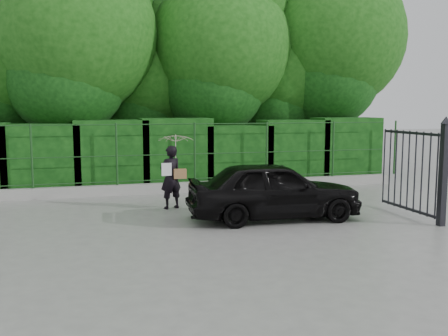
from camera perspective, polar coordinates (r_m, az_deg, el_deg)
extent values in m
plane|color=gray|center=(10.79, -0.34, -6.70)|extent=(80.00, 80.00, 0.00)
cube|color=#9E9E99|center=(15.06, -4.83, -2.21)|extent=(14.00, 0.25, 0.30)
cylinder|color=#1A421A|center=(14.75, -21.12, 1.26)|extent=(0.06, 0.06, 1.80)
cylinder|color=#1A421A|center=(14.70, -12.17, 1.55)|extent=(0.06, 0.06, 1.80)
cylinder|color=#1A421A|center=(15.01, -3.37, 1.81)|extent=(0.06, 0.06, 1.80)
cylinder|color=#1A421A|center=(15.66, 4.89, 2.00)|extent=(0.06, 0.06, 1.80)
cylinder|color=#1A421A|center=(16.60, 12.36, 2.15)|extent=(0.06, 0.06, 1.80)
cylinder|color=#1A421A|center=(17.79, 18.94, 2.25)|extent=(0.06, 0.06, 1.80)
cylinder|color=#1A421A|center=(15.03, -4.84, -1.27)|extent=(13.60, 0.03, 0.03)
cylinder|color=#1A421A|center=(14.94, -4.87, 1.57)|extent=(13.60, 0.03, 0.03)
cylinder|color=#1A421A|center=(14.88, -4.90, 5.03)|extent=(13.60, 0.03, 0.03)
cube|color=black|center=(15.74, -20.02, 1.01)|extent=(2.20, 1.20, 2.06)
cube|color=black|center=(15.70, -12.74, 1.43)|extent=(2.20, 1.20, 2.16)
cube|color=black|center=(15.92, -5.53, 1.72)|extent=(2.20, 1.20, 2.20)
cube|color=black|center=(16.40, 1.37, 1.47)|extent=(2.20, 1.20, 1.96)
cube|color=black|center=(17.08, 7.81, 1.90)|extent=(2.20, 1.20, 2.12)
cube|color=black|center=(17.96, 13.69, 2.13)|extent=(2.20, 1.20, 2.19)
cylinder|color=black|center=(18.34, -24.22, 4.26)|extent=(0.36, 0.36, 3.75)
cylinder|color=black|center=(17.32, -16.44, 5.70)|extent=(0.36, 0.36, 4.50)
sphere|color=#14470F|center=(17.48, -16.76, 14.58)|extent=(5.40, 5.40, 5.40)
cylinder|color=black|center=(18.77, -8.65, 4.07)|extent=(0.36, 0.36, 3.25)
sphere|color=#14470F|center=(18.78, -8.76, 10.03)|extent=(3.90, 3.90, 3.90)
cylinder|color=black|center=(18.25, -0.45, 5.64)|extent=(0.36, 0.36, 4.25)
sphere|color=#14470F|center=(18.37, -0.45, 13.62)|extent=(5.10, 5.10, 5.10)
cylinder|color=black|center=(19.71, 6.08, 4.61)|extent=(0.36, 0.36, 3.50)
sphere|color=#14470F|center=(19.74, 6.16, 10.71)|extent=(4.20, 4.20, 4.20)
cylinder|color=black|center=(20.16, 11.85, 6.33)|extent=(0.36, 0.36, 4.75)
sphere|color=#14470F|center=(20.34, 12.06, 14.39)|extent=(5.70, 5.70, 5.70)
cube|color=black|center=(11.64, 23.76, -0.77)|extent=(0.14, 0.14, 2.20)
cone|color=black|center=(11.55, 24.05, 5.04)|extent=(0.22, 0.22, 0.16)
cube|color=black|center=(12.69, 20.27, -4.36)|extent=(0.05, 2.00, 0.06)
cube|color=black|center=(12.47, 20.61, 3.77)|extent=(0.05, 2.00, 0.06)
cylinder|color=black|center=(11.80, 23.14, -0.89)|extent=(0.04, 0.04, 1.90)
cylinder|color=black|center=(12.00, 22.39, -0.74)|extent=(0.04, 0.04, 1.90)
cylinder|color=black|center=(12.19, 21.68, -0.59)|extent=(0.04, 0.04, 1.90)
cylinder|color=black|center=(12.39, 20.98, -0.44)|extent=(0.04, 0.04, 1.90)
cylinder|color=black|center=(12.59, 20.31, -0.30)|extent=(0.04, 0.04, 1.90)
cylinder|color=black|center=(12.79, 19.65, -0.17)|extent=(0.04, 0.04, 1.90)
cylinder|color=black|center=(13.00, 19.02, -0.03)|extent=(0.04, 0.04, 1.90)
cylinder|color=black|center=(13.20, 18.41, 0.09)|extent=(0.04, 0.04, 1.90)
cylinder|color=black|center=(13.41, 17.81, 0.22)|extent=(0.04, 0.04, 1.90)
imported|color=black|center=(12.60, -6.11, -1.06)|extent=(0.68, 0.56, 1.59)
imported|color=#F5CACE|center=(12.60, -5.52, 2.01)|extent=(0.91, 0.93, 0.84)
cube|color=olive|center=(12.54, -5.07, -0.66)|extent=(0.32, 0.15, 0.24)
cube|color=white|center=(12.43, -6.58, -0.16)|extent=(0.25, 0.02, 0.32)
imported|color=black|center=(11.44, 5.71, -2.51)|extent=(4.02, 1.80, 1.34)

